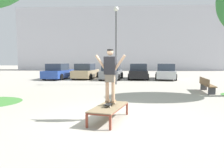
{
  "coord_description": "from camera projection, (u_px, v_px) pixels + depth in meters",
  "views": [
    {
      "loc": [
        0.37,
        -7.38,
        1.94
      ],
      "look_at": [
        -0.17,
        1.11,
        1.0
      ],
      "focal_mm": 36.39,
      "sensor_mm": 36.0,
      "label": 1
    }
  ],
  "objects": [
    {
      "name": "ground_plane",
      "position": [
        115.0,
        117.0,
        7.56
      ],
      "size": [
        120.0,
        120.0,
        0.0
      ],
      "primitive_type": "plane",
      "color": "#B2AA9E"
    },
    {
      "name": "car_tan",
      "position": [
        86.0,
        72.0,
        22.49
      ],
      "size": [
        2.3,
        4.38,
        1.5
      ],
      "color": "tan",
      "rests_on": "ground"
    },
    {
      "name": "skater",
      "position": [
        110.0,
        72.0,
        7.13
      ],
      "size": [
        0.99,
        0.34,
        1.69
      ],
      "color": "tan",
      "rests_on": "skateboard"
    },
    {
      "name": "skate_box",
      "position": [
        109.0,
        108.0,
        7.14
      ],
      "size": [
        1.21,
        2.03,
        0.46
      ],
      "color": "brown",
      "rests_on": "ground"
    },
    {
      "name": "building_facade",
      "position": [
        124.0,
        40.0,
        39.94
      ],
      "size": [
        36.91,
        4.0,
        10.68
      ],
      "primitive_type": "cube",
      "color": "silver",
      "rests_on": "ground"
    },
    {
      "name": "light_post",
      "position": [
        116.0,
        34.0,
        17.08
      ],
      "size": [
        0.36,
        0.36,
        5.83
      ],
      "color": "#4C4C51",
      "rests_on": "ground"
    },
    {
      "name": "car_silver",
      "position": [
        166.0,
        72.0,
        21.77
      ],
      "size": [
        2.36,
        4.4,
        1.5
      ],
      "color": "#B7BABF",
      "rests_on": "ground"
    },
    {
      "name": "park_bench",
      "position": [
        207.0,
        85.0,
        13.32
      ],
      "size": [
        0.68,
        2.43,
        0.83
      ],
      "color": "brown",
      "rests_on": "ground"
    },
    {
      "name": "car_grey",
      "position": [
        111.0,
        72.0,
        21.74
      ],
      "size": [
        2.18,
        4.33,
        1.5
      ],
      "color": "slate",
      "rests_on": "ground"
    },
    {
      "name": "car_blue",
      "position": [
        58.0,
        72.0,
        22.1
      ],
      "size": [
        2.28,
        4.37,
        1.5
      ],
      "color": "#28479E",
      "rests_on": "ground"
    },
    {
      "name": "skateboard",
      "position": [
        110.0,
        103.0,
        7.23
      ],
      "size": [
        0.37,
        0.82,
        0.09
      ],
      "color": "black",
      "rests_on": "skate_box"
    },
    {
      "name": "car_black",
      "position": [
        138.0,
        72.0,
        22.15
      ],
      "size": [
        2.09,
        4.29,
        1.5
      ],
      "color": "black",
      "rests_on": "ground"
    }
  ]
}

